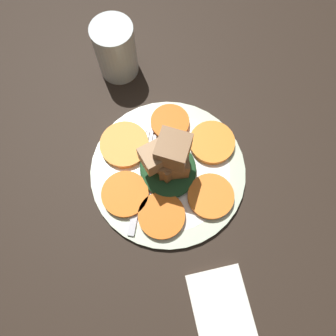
# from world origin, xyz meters

# --- Properties ---
(table_slab) EXTENTS (1.20, 1.20, 0.02)m
(table_slab) POSITION_xyz_m (0.00, 0.00, 0.01)
(table_slab) COLOR black
(table_slab) RESTS_ON ground
(plate) EXTENTS (0.27, 0.27, 0.01)m
(plate) POSITION_xyz_m (0.00, 0.00, 0.03)
(plate) COLOR beige
(plate) RESTS_ON table_slab
(carrot_slice_0) EXTENTS (0.08, 0.08, 0.01)m
(carrot_slice_0) POSITION_xyz_m (0.03, -0.08, 0.04)
(carrot_slice_0) COLOR orange
(carrot_slice_0) RESTS_ON plate
(carrot_slice_1) EXTENTS (0.08, 0.08, 0.01)m
(carrot_slice_1) POSITION_xyz_m (0.08, -0.03, 0.04)
(carrot_slice_1) COLOR orange
(carrot_slice_1) RESTS_ON plate
(carrot_slice_2) EXTENTS (0.08, 0.08, 0.01)m
(carrot_slice_2) POSITION_xyz_m (0.06, 0.06, 0.04)
(carrot_slice_2) COLOR orange
(carrot_slice_2) RESTS_ON plate
(carrot_slice_3) EXTENTS (0.08, 0.08, 0.01)m
(carrot_slice_3) POSITION_xyz_m (-0.03, 0.09, 0.04)
(carrot_slice_3) COLOR orange
(carrot_slice_3) RESTS_ON plate
(carrot_slice_4) EXTENTS (0.07, 0.07, 0.01)m
(carrot_slice_4) POSITION_xyz_m (-0.08, 0.02, 0.04)
(carrot_slice_4) COLOR orange
(carrot_slice_4) RESTS_ON plate
(carrot_slice_5) EXTENTS (0.09, 0.09, 0.01)m
(carrot_slice_5) POSITION_xyz_m (-0.06, -0.06, 0.04)
(carrot_slice_5) COLOR orange
(carrot_slice_5) RESTS_ON plate
(center_pile) EXTENTS (0.11, 0.10, 0.11)m
(center_pile) POSITION_xyz_m (-0.00, 0.00, 0.07)
(center_pile) COLOR #1E4723
(center_pile) RESTS_ON plate
(fork) EXTENTS (0.18, 0.09, 0.00)m
(fork) POSITION_xyz_m (0.00, -0.05, 0.03)
(fork) COLOR #B2B2B7
(fork) RESTS_ON plate
(water_glass) EXTENTS (0.07, 0.07, 0.11)m
(water_glass) POSITION_xyz_m (-0.23, -0.05, 0.07)
(water_glass) COLOR silver
(water_glass) RESTS_ON table_slab
(napkin) EXTENTS (0.14, 0.09, 0.01)m
(napkin) POSITION_xyz_m (0.25, 0.03, 0.02)
(napkin) COLOR silver
(napkin) RESTS_ON table_slab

